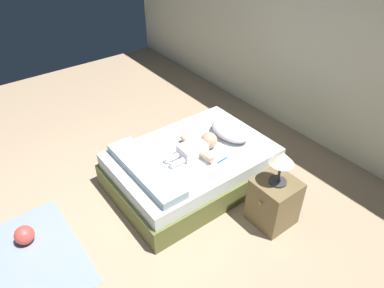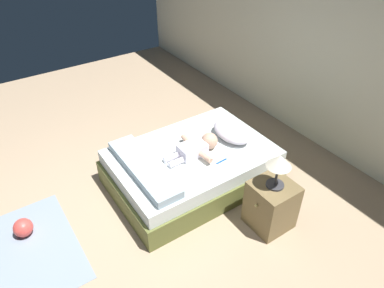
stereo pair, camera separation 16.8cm
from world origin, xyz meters
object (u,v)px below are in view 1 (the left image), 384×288
at_px(toothbrush, 223,160).
at_px(toy_ball, 24,235).
at_px(pillow, 230,131).
at_px(lamp, 282,160).
at_px(baby, 197,147).
at_px(bed, 192,167).
at_px(nightstand, 274,202).

xyz_separation_m(toothbrush, toy_ball, (-0.58, -1.94, -0.33)).
height_order(pillow, toy_ball, pillow).
relative_size(toothbrush, lamp, 0.43).
distance_m(baby, toy_ball, 1.88).
relative_size(bed, pillow, 3.43).
relative_size(baby, nightstand, 1.24).
distance_m(toothbrush, nightstand, 0.66).
bearing_deg(bed, nightstand, 16.54).
bearing_deg(pillow, nightstand, -14.62).
xyz_separation_m(pillow, lamp, (0.92, -0.24, 0.28)).
bearing_deg(toy_ball, toothbrush, 73.50).
height_order(bed, toy_ball, bed).
xyz_separation_m(bed, nightstand, (0.95, 0.28, 0.05)).
bearing_deg(baby, lamp, 15.15).
distance_m(baby, lamp, 0.97).
xyz_separation_m(bed, pillow, (0.03, 0.52, 0.29)).
bearing_deg(bed, baby, 38.97).
bearing_deg(toothbrush, nightstand, 9.97).
bearing_deg(lamp, pillow, 165.38).
xyz_separation_m(pillow, toothbrush, (0.28, -0.35, -0.07)).
distance_m(pillow, toothbrush, 0.46).
bearing_deg(nightstand, lamp, 90.00).
height_order(baby, nightstand, baby).
relative_size(bed, toy_ball, 9.66).
distance_m(bed, lamp, 1.14).
bearing_deg(pillow, toy_ball, -97.22).
bearing_deg(bed, lamp, 16.55).
bearing_deg(nightstand, toy_ball, -120.43).
bearing_deg(baby, nightstand, 15.15).
height_order(bed, baby, baby).
xyz_separation_m(pillow, toy_ball, (-0.29, -2.29, -0.40)).
relative_size(nightstand, lamp, 1.45).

